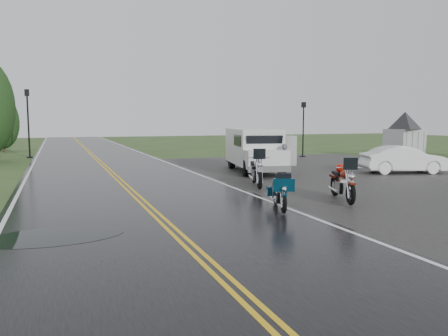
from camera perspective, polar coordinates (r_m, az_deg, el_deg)
name	(u,v)px	position (r m, az deg, el deg)	size (l,w,h in m)	color
ground	(155,215)	(12.24, -8.96, -6.13)	(120.00, 120.00, 0.00)	#2D471E
road	(112,174)	(21.99, -14.44, -0.71)	(8.00, 100.00, 0.04)	black
parking_pad	(363,176)	(21.61, 17.72, -0.94)	(14.00, 24.00, 0.03)	black
visitor_center	(405,123)	(32.66, 22.54, 5.41)	(16.00, 10.00, 4.80)	#A8AAAD
motorcycle_red	(351,184)	(13.60, 16.25, -2.04)	(0.87, 2.39, 1.41)	#60170A
motorcycle_teal	(284,195)	(12.09, 7.82, -3.58)	(0.68, 1.88, 1.11)	#052637
motorcycle_silver	(260,171)	(16.08, 4.68, -0.43)	(0.91, 2.51, 1.49)	#979A9E
van_white	(246,153)	(20.04, 2.90, 1.96)	(2.12, 5.66, 2.23)	silver
person_at_van	(284,161)	(20.25, 7.79, 0.93)	(0.55, 0.36, 1.51)	#505155
sedan_white	(403,160)	(23.18, 22.40, 0.97)	(1.41, 4.04, 1.33)	white
lamp_post_far_left	(28,123)	(33.15, -24.19, 5.32)	(0.41, 0.41, 4.78)	black
lamp_post_far_right	(303,129)	(31.49, 10.30, 4.97)	(0.34, 0.34, 3.93)	black
tree_left_far	(3,128)	(40.52, -26.91, 4.68)	(2.57, 2.57, 3.96)	#1E3D19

